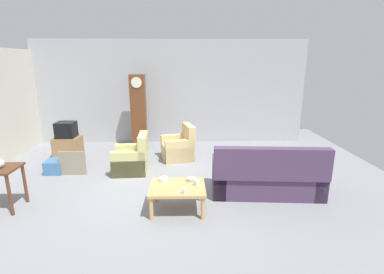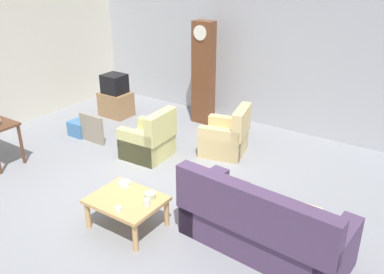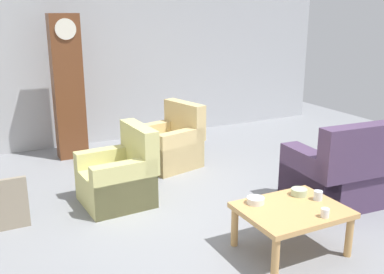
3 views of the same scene
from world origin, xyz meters
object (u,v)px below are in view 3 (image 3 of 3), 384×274
object	(u,v)px
cup_white_porcelain	(325,213)
cup_blue_rimmed	(318,195)
couch_floral	(374,170)
coffee_table_wood	(292,214)
bowl_white_stacked	(256,200)
bowl_shallow_green	(299,192)
armchair_olive_far	(171,146)
grandfather_clock	(68,87)
armchair_olive_near	(119,178)

from	to	relation	value
cup_white_porcelain	cup_blue_rimmed	size ratio (longest dim) A/B	0.90
couch_floral	cup_blue_rimmed	distance (m)	1.50
couch_floral	cup_white_porcelain	distance (m)	1.81
coffee_table_wood	bowl_white_stacked	distance (m)	0.36
cup_blue_rimmed	bowl_shallow_green	bearing A→B (deg)	117.67
cup_white_porcelain	bowl_white_stacked	world-z (taller)	cup_white_porcelain
armchair_olive_far	grandfather_clock	bearing A→B (deg)	138.25
grandfather_clock	couch_floral	bearing A→B (deg)	-47.68
coffee_table_wood	armchair_olive_far	bearing A→B (deg)	90.52
armchair_olive_far	bowl_white_stacked	bearing A→B (deg)	-95.20
armchair_olive_far	grandfather_clock	world-z (taller)	grandfather_clock
grandfather_clock	bowl_shallow_green	size ratio (longest dim) A/B	13.67
couch_floral	grandfather_clock	bearing A→B (deg)	132.32
coffee_table_wood	cup_white_porcelain	xyz separation A→B (m)	(0.13, -0.29, 0.11)
couch_floral	bowl_shallow_green	xyz separation A→B (m)	(-1.48, -0.36, 0.13)
armchair_olive_near	grandfather_clock	distance (m)	2.16
cup_blue_rimmed	bowl_white_stacked	world-z (taller)	cup_blue_rimmed
couch_floral	bowl_shallow_green	size ratio (longest dim) A/B	13.49
armchair_olive_far	coffee_table_wood	distance (m)	2.74
coffee_table_wood	bowl_white_stacked	xyz separation A→B (m)	(-0.25, 0.24, 0.09)
coffee_table_wood	bowl_shallow_green	xyz separation A→B (m)	(0.25, 0.20, 0.10)
bowl_white_stacked	bowl_shallow_green	size ratio (longest dim) A/B	1.06
bowl_shallow_green	bowl_white_stacked	bearing A→B (deg)	175.94
armchair_olive_near	bowl_shallow_green	distance (m)	2.11
armchair_olive_near	grandfather_clock	xyz separation A→B (m)	(-0.12, 2.00, 0.79)
armchair_olive_far	cup_white_porcelain	distance (m)	3.03
armchair_olive_near	cup_blue_rimmed	distance (m)	2.30
armchair_olive_far	bowl_shallow_green	xyz separation A→B (m)	(0.27, -2.53, 0.18)
cup_blue_rimmed	couch_floral	bearing A→B (deg)	21.01
coffee_table_wood	bowl_white_stacked	world-z (taller)	bowl_white_stacked
coffee_table_wood	cup_white_porcelain	distance (m)	0.33
armchair_olive_far	grandfather_clock	distance (m)	1.80
cup_white_porcelain	cup_blue_rimmed	distance (m)	0.38
coffee_table_wood	bowl_shallow_green	size ratio (longest dim) A/B	6.01
couch_floral	cup_blue_rimmed	world-z (taller)	couch_floral
couch_floral	cup_blue_rimmed	xyz separation A→B (m)	(-1.39, -0.53, 0.14)
couch_floral	bowl_white_stacked	xyz separation A→B (m)	(-1.98, -0.33, 0.13)
couch_floral	armchair_olive_near	distance (m)	3.10
armchair_olive_near	grandfather_clock	world-z (taller)	grandfather_clock
armchair_olive_far	bowl_white_stacked	size ratio (longest dim) A/B	5.62
grandfather_clock	cup_white_porcelain	size ratio (longest dim) A/B	26.46
armchair_olive_near	coffee_table_wood	xyz separation A→B (m)	(1.11, -1.81, 0.08)
grandfather_clock	bowl_white_stacked	world-z (taller)	grandfather_clock
armchair_olive_near	bowl_white_stacked	distance (m)	1.80
armchair_olive_near	armchair_olive_far	distance (m)	1.42
coffee_table_wood	cup_white_porcelain	bearing A→B (deg)	-65.22
armchair_olive_near	bowl_shallow_green	world-z (taller)	armchair_olive_near
couch_floral	cup_white_porcelain	bearing A→B (deg)	-151.95
armchair_olive_near	grandfather_clock	bearing A→B (deg)	93.57
cup_white_porcelain	armchair_olive_far	bearing A→B (deg)	92.97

